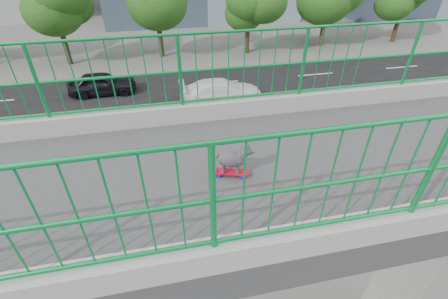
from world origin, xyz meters
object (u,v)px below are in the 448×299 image
skateboard (230,172)px  car_1 (202,152)px  poodle (233,158)px  car_4 (102,83)px  car_3 (222,92)px

skateboard → car_1: (-9.33, 0.75, -6.32)m
poodle → car_4: size_ratio=0.10×
poodle → car_3: (-15.74, 3.04, -6.48)m
poodle → car_3: 17.29m
car_1 → car_4: car_4 is taller
skateboard → car_1: skateboard is taller
poodle → car_3: poodle is taller
car_3 → skateboard: bearing=169.0°
poodle → car_1: poodle is taller
skateboard → car_3: (-15.73, 3.07, -6.24)m
poodle → skateboard: bearing=-90.0°
skateboard → car_3: bearing=-174.0°
skateboard → poodle: bearing=90.0°
car_1 → skateboard: bearing=-4.6°
skateboard → car_3: skateboard is taller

